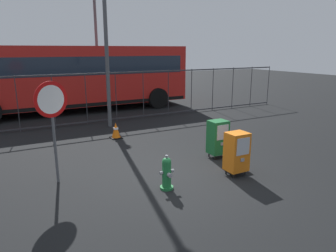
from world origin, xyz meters
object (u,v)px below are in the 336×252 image
at_px(bus_near, 75,75).
at_px(street_light_near_left, 105,17).
at_px(fire_hydrant, 167,173).
at_px(newspaper_box_primary, 218,137).
at_px(newspaper_box_secondary, 237,152).
at_px(stop_sign, 52,111).
at_px(traffic_cone, 116,130).
at_px(street_light_near_right, 96,31).
at_px(bus_far, 66,69).

bearing_deg(bus_near, street_light_near_left, -83.90).
relative_size(fire_hydrant, newspaper_box_primary, 0.73).
distance_m(newspaper_box_secondary, stop_sign, 4.16).
xyz_separation_m(stop_sign, traffic_cone, (2.29, 2.76, -1.34)).
xyz_separation_m(newspaper_box_primary, stop_sign, (-4.09, 0.34, 1.03)).
height_order(fire_hydrant, newspaper_box_primary, newspaper_box_primary).
bearing_deg(street_light_near_right, street_light_near_left, -101.85).
bearing_deg(street_light_near_left, newspaper_box_secondary, -79.59).
height_order(fire_hydrant, newspaper_box_secondary, newspaper_box_secondary).
relative_size(fire_hydrant, newspaper_box_secondary, 0.73).
distance_m(fire_hydrant, bus_far, 14.01).
bearing_deg(bus_far, stop_sign, -105.56).
xyz_separation_m(bus_near, street_light_near_right, (1.38, 1.03, 2.05)).
relative_size(stop_sign, traffic_cone, 4.21).
bearing_deg(fire_hydrant, traffic_cone, 85.33).
bearing_deg(newspaper_box_secondary, newspaper_box_primary, 73.01).
xyz_separation_m(stop_sign, street_light_near_left, (2.63, 4.43, 2.37)).
height_order(fire_hydrant, bus_near, bus_near).
bearing_deg(street_light_near_left, fire_hydrant, -96.62).
relative_size(fire_hydrant, traffic_cone, 1.41).
height_order(newspaper_box_primary, street_light_near_left, street_light_near_left).
bearing_deg(street_light_near_left, bus_far, 89.69).
height_order(stop_sign, street_light_near_right, street_light_near_right).
bearing_deg(bus_near, newspaper_box_secondary, -81.04).
distance_m(stop_sign, street_light_near_left, 5.67).
bearing_deg(newspaper_box_primary, fire_hydrant, -153.08).
distance_m(traffic_cone, bus_far, 9.85).
bearing_deg(traffic_cone, street_light_near_right, 78.26).
bearing_deg(newspaper_box_primary, street_light_near_left, 107.00).
distance_m(bus_near, bus_far, 4.35).
xyz_separation_m(traffic_cone, street_light_near_left, (0.34, 1.67, 3.71)).
bearing_deg(stop_sign, newspaper_box_primary, -4.81).
xyz_separation_m(bus_near, bus_far, (0.42, 4.33, 0.00)).
distance_m(newspaper_box_primary, bus_near, 8.78).
height_order(bus_far, street_light_near_right, street_light_near_right).
xyz_separation_m(newspaper_box_secondary, street_light_near_right, (-0.10, 10.73, 3.19)).
bearing_deg(bus_far, newspaper_box_secondary, -89.18).
relative_size(newspaper_box_primary, newspaper_box_secondary, 1.00).
relative_size(stop_sign, bus_far, 0.21).
bearing_deg(bus_near, traffic_cone, -89.24).
bearing_deg(fire_hydrant, newspaper_box_secondary, -3.38).
relative_size(newspaper_box_primary, traffic_cone, 1.92).
bearing_deg(traffic_cone, bus_far, 87.75).
height_order(stop_sign, traffic_cone, stop_sign).
distance_m(traffic_cone, bus_near, 5.60).
bearing_deg(stop_sign, bus_near, 74.57).
xyz_separation_m(bus_far, street_light_near_left, (-0.04, -8.07, 2.26)).
relative_size(newspaper_box_primary, street_light_near_right, 0.16).
height_order(newspaper_box_primary, bus_far, bus_far).
distance_m(fire_hydrant, street_light_near_right, 11.28).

